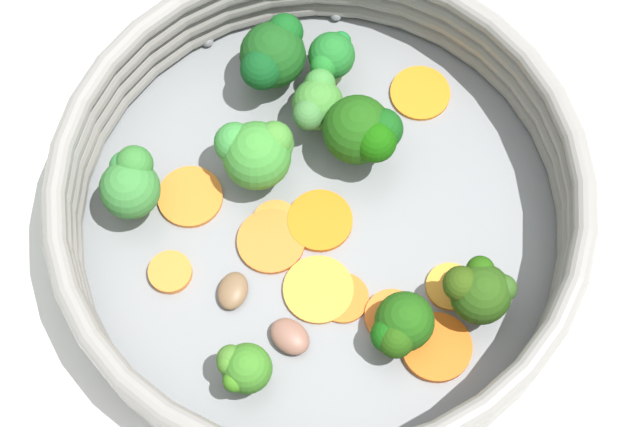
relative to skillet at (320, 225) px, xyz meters
name	(u,v)px	position (x,y,z in m)	size (l,w,h in m)	color
ground_plane	(320,229)	(0.00, 0.00, -0.01)	(4.00, 4.00, 0.00)	silver
skillet	(320,225)	(0.00, 0.00, 0.00)	(0.33, 0.33, 0.01)	gray
skillet_rim_wall	(320,204)	(0.00, 0.00, 0.04)	(0.34, 0.34, 0.06)	gray
skillet_rivet_left	(336,15)	(-0.12, 0.10, 0.01)	(0.01, 0.01, 0.01)	gray
skillet_rivet_right	(207,40)	(-0.16, 0.01, 0.01)	(0.01, 0.01, 0.01)	gray
carrot_slice_0	(450,286)	(0.09, 0.04, 0.01)	(0.03, 0.03, 0.00)	orange
carrot_slice_1	(271,241)	(-0.01, -0.03, 0.01)	(0.04, 0.04, 0.00)	orange
carrot_slice_2	(170,272)	(-0.03, -0.10, 0.01)	(0.03, 0.03, 0.01)	orange
carrot_slice_3	(276,223)	(-0.02, -0.02, 0.01)	(0.03, 0.03, 0.00)	orange
carrot_slice_4	(343,298)	(0.05, -0.02, 0.01)	(0.03, 0.03, 0.00)	orange
carrot_slice_5	(398,312)	(0.08, 0.00, 0.01)	(0.04, 0.04, 0.01)	orange
carrot_slice_6	(318,290)	(0.04, -0.03, 0.01)	(0.05, 0.05, 0.00)	orange
carrot_slice_7	(190,197)	(-0.06, -0.06, 0.01)	(0.04, 0.04, 0.00)	orange
carrot_slice_8	(314,224)	(0.00, 0.00, 0.01)	(0.04, 0.04, 0.00)	orange
carrot_slice_9	(420,93)	(-0.04, 0.11, 0.01)	(0.04, 0.04, 0.00)	orange
carrot_slice_10	(437,347)	(0.11, 0.01, 0.01)	(0.04, 0.04, 0.01)	#E25C12
broccoli_floret_0	(258,151)	(-0.05, -0.01, 0.04)	(0.05, 0.05, 0.05)	#83B561
broccoli_floret_1	(364,132)	(-0.02, 0.05, 0.04)	(0.05, 0.05, 0.06)	#678D46
broccoli_floret_2	(318,104)	(-0.06, 0.04, 0.03)	(0.04, 0.04, 0.04)	#7D984E
broccoli_floret_3	(272,55)	(-0.11, 0.04, 0.04)	(0.04, 0.06, 0.05)	#88B061
broccoli_floret_4	(400,327)	(0.09, 0.00, 0.03)	(0.04, 0.04, 0.04)	#6A9050
broccoli_floret_5	(243,368)	(0.06, -0.10, 0.03)	(0.03, 0.03, 0.04)	#87A562
broccoli_floret_6	(479,291)	(0.10, 0.05, 0.04)	(0.04, 0.04, 0.05)	#6E934D
broccoli_floret_7	(131,184)	(-0.08, -0.09, 0.04)	(0.04, 0.04, 0.05)	#729A50
broccoli_floret_8	(331,57)	(-0.09, 0.07, 0.03)	(0.03, 0.04, 0.04)	#6D8F4F
mushroom_piece_0	(233,291)	(0.01, -0.07, 0.01)	(0.03, 0.02, 0.01)	brown
mushroom_piece_1	(290,336)	(0.05, -0.06, 0.01)	(0.03, 0.02, 0.01)	#895C4B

